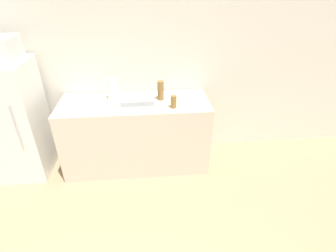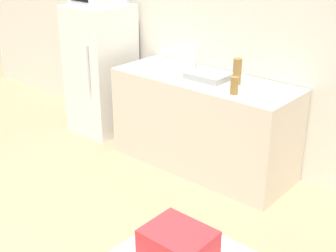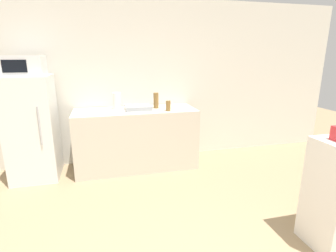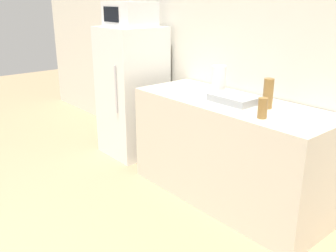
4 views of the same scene
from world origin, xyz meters
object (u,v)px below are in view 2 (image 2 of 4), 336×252
paper_towel_roll (191,58)px  refrigerator (101,70)px  basket (178,244)px  bottle_tall (237,71)px  bottle_short (234,86)px

paper_towel_roll → refrigerator: bearing=-173.6°
refrigerator → basket: refrigerator is taller
bottle_tall → bottle_short: bearing=-61.7°
refrigerator → basket: 3.78m
refrigerator → paper_towel_roll: 1.25m
bottle_tall → paper_towel_roll: (-0.60, 0.08, 0.01)m
refrigerator → bottle_short: refrigerator is taller
refrigerator → bottle_short: bearing=-5.7°
bottle_tall → basket: bottle_tall is taller
basket → paper_towel_roll: bearing=127.1°
refrigerator → basket: size_ratio=5.48×
bottle_short → refrigerator: bearing=174.3°
bottle_tall → basket: 2.61m
bottle_short → basket: basket is taller
bottle_short → basket: 2.33m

